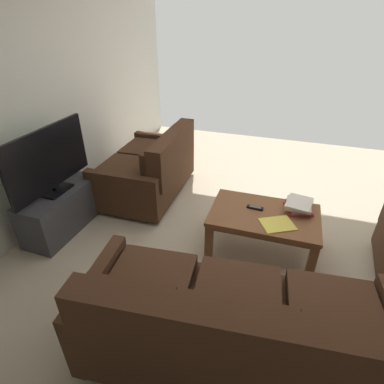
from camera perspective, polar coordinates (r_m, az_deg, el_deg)
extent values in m
cube|color=#B7A88E|center=(3.48, 12.32, -7.82)|extent=(4.92, 5.99, 0.01)
cube|color=silver|center=(3.83, -25.99, 16.59)|extent=(0.12, 5.99, 2.75)
cylinder|color=black|center=(2.80, 26.30, -22.18)|extent=(0.05, 0.05, 0.06)
cylinder|color=black|center=(2.80, -9.77, -18.22)|extent=(0.05, 0.05, 0.06)
cylinder|color=black|center=(2.46, -16.27, -29.72)|extent=(0.05, 0.05, 0.06)
cube|color=#472B1C|center=(2.29, 7.56, -24.29)|extent=(1.86, 0.97, 0.39)
cube|color=#472B1C|center=(2.19, 25.04, -21.05)|extent=(0.62, 0.76, 0.10)
cube|color=#472B1C|center=(2.11, 8.10, -19.99)|extent=(0.62, 0.76, 0.10)
cube|color=#472B1C|center=(2.19, -8.42, -17.36)|extent=(0.62, 0.76, 0.10)
cube|color=#472B1C|center=(1.78, 7.23, -26.15)|extent=(1.81, 0.35, 0.47)
cube|color=#472B1C|center=(1.94, 27.30, -24.27)|extent=(0.55, 0.17, 0.33)
cube|color=#472B1C|center=(1.84, 7.63, -23.32)|extent=(0.55, 0.17, 0.33)
cube|color=#472B1C|center=(1.94, -11.38, -20.00)|extent=(0.55, 0.17, 0.33)
cube|color=#472B1C|center=(2.43, -16.45, -18.67)|extent=(0.17, 0.81, 0.55)
cylinder|color=black|center=(4.73, -9.81, 4.03)|extent=(0.05, 0.05, 0.06)
cylinder|color=black|center=(3.98, -16.13, -2.38)|extent=(0.05, 0.05, 0.06)
cylinder|color=black|center=(4.47, -1.07, 2.81)|extent=(0.05, 0.05, 0.06)
cylinder|color=black|center=(3.66, -6.03, -4.37)|extent=(0.05, 0.05, 0.06)
cube|color=#422819|center=(4.08, -8.38, 2.96)|extent=(0.89, 1.18, 0.37)
cube|color=#422819|center=(4.22, -7.21, 7.59)|extent=(0.77, 0.55, 0.10)
cube|color=#422819|center=(3.75, -10.78, 4.13)|extent=(0.77, 0.55, 0.10)
cube|color=#422819|center=(3.78, -3.57, 7.27)|extent=(0.19, 1.18, 0.49)
cube|color=#422819|center=(4.07, -3.59, 9.03)|extent=(0.13, 0.53, 0.35)
cube|color=#422819|center=(3.57, -6.87, 5.64)|extent=(0.13, 0.53, 0.35)
cube|color=#422819|center=(4.57, -5.13, 7.32)|extent=(0.88, 0.11, 0.53)
cube|color=#422819|center=(3.56, -12.70, -0.68)|extent=(0.88, 0.11, 0.53)
cube|color=brown|center=(3.04, 13.20, -4.17)|extent=(1.02, 0.65, 0.04)
cube|color=brown|center=(3.06, 13.10, -4.86)|extent=(0.94, 0.59, 0.05)
cube|color=brown|center=(3.42, 21.05, -5.85)|extent=(0.07, 0.07, 0.41)
cube|color=brown|center=(3.44, 5.58, -3.38)|extent=(0.07, 0.07, 0.41)
cube|color=brown|center=(2.98, 21.16, -12.05)|extent=(0.07, 0.07, 0.41)
cube|color=brown|center=(3.00, 3.16, -9.13)|extent=(0.07, 0.07, 0.41)
cube|color=#38383D|center=(3.64, -22.86, -3.10)|extent=(0.41, 0.93, 0.48)
cube|color=black|center=(3.71, -24.10, -2.76)|extent=(0.04, 0.79, 0.29)
cube|color=black|center=(3.61, -23.98, -3.76)|extent=(0.21, 0.25, 0.06)
cube|color=black|center=(3.52, -23.67, 0.29)|extent=(0.21, 0.33, 0.02)
cube|color=black|center=(3.50, -23.81, 0.85)|extent=(0.04, 0.06, 0.06)
cube|color=black|center=(3.37, -24.94, 5.57)|extent=(0.07, 1.06, 0.61)
cube|color=#194C23|center=(3.38, -25.19, 5.61)|extent=(0.04, 1.03, 0.58)
cylinder|color=black|center=(3.19, 31.89, -16.12)|extent=(0.05, 0.05, 0.06)
cylinder|color=black|center=(3.65, 31.10, -9.55)|extent=(0.05, 0.05, 0.06)
cube|color=#C63833|center=(3.16, 19.01, -2.98)|extent=(0.29, 0.28, 0.03)
cube|color=#996699|center=(3.15, 18.99, -2.57)|extent=(0.26, 0.30, 0.02)
cube|color=silver|center=(3.13, 19.04, -2.21)|extent=(0.24, 0.26, 0.03)
cube|color=silver|center=(3.11, 19.17, -1.89)|extent=(0.27, 0.31, 0.02)
cube|color=black|center=(3.07, 11.55, -2.86)|extent=(0.16, 0.05, 0.02)
cube|color=#59595B|center=(3.07, 11.57, -2.69)|extent=(0.11, 0.04, 0.00)
cube|color=#E0CC4C|center=(2.91, 15.45, -5.73)|extent=(0.36, 0.34, 0.01)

